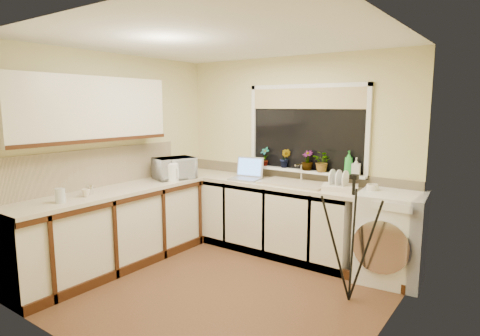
# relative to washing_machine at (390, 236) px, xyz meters

# --- Properties ---
(floor) EXTENTS (3.20, 3.20, 0.00)m
(floor) POSITION_rel_washing_machine_xyz_m (-1.35, -1.20, -0.47)
(floor) COLOR brown
(floor) RESTS_ON ground
(ceiling) EXTENTS (3.20, 3.20, 0.00)m
(ceiling) POSITION_rel_washing_machine_xyz_m (-1.35, -1.20, 1.98)
(ceiling) COLOR white
(ceiling) RESTS_ON ground
(wall_back) EXTENTS (3.20, 0.00, 3.20)m
(wall_back) POSITION_rel_washing_machine_xyz_m (-1.35, 0.30, 0.76)
(wall_back) COLOR beige
(wall_back) RESTS_ON ground
(wall_front) EXTENTS (3.20, 0.00, 3.20)m
(wall_front) POSITION_rel_washing_machine_xyz_m (-1.35, -2.70, 0.76)
(wall_front) COLOR beige
(wall_front) RESTS_ON ground
(wall_left) EXTENTS (0.00, 3.00, 3.00)m
(wall_left) POSITION_rel_washing_machine_xyz_m (-2.95, -1.20, 0.76)
(wall_left) COLOR beige
(wall_left) RESTS_ON ground
(wall_right) EXTENTS (0.00, 3.00, 3.00)m
(wall_right) POSITION_rel_washing_machine_xyz_m (0.25, -1.20, 0.76)
(wall_right) COLOR beige
(wall_right) RESTS_ON ground
(base_cabinet_back) EXTENTS (2.55, 0.60, 0.86)m
(base_cabinet_back) POSITION_rel_washing_machine_xyz_m (-1.68, -0.00, -0.04)
(base_cabinet_back) COLOR silver
(base_cabinet_back) RESTS_ON floor
(base_cabinet_left) EXTENTS (0.54, 2.40, 0.86)m
(base_cabinet_left) POSITION_rel_washing_machine_xyz_m (-2.65, -1.50, -0.04)
(base_cabinet_left) COLOR silver
(base_cabinet_left) RESTS_ON floor
(worktop_back) EXTENTS (3.20, 0.60, 0.04)m
(worktop_back) POSITION_rel_washing_machine_xyz_m (-1.35, -0.00, 0.41)
(worktop_back) COLOR beige
(worktop_back) RESTS_ON base_cabinet_back
(worktop_left) EXTENTS (0.60, 2.40, 0.04)m
(worktop_left) POSITION_rel_washing_machine_xyz_m (-2.65, -1.50, 0.41)
(worktop_left) COLOR beige
(worktop_left) RESTS_ON base_cabinet_left
(upper_cabinet) EXTENTS (0.28, 1.90, 0.70)m
(upper_cabinet) POSITION_rel_washing_machine_xyz_m (-2.79, -1.65, 1.33)
(upper_cabinet) COLOR silver
(upper_cabinet) RESTS_ON wall_left
(splashback_left) EXTENTS (0.02, 2.40, 0.45)m
(splashback_left) POSITION_rel_washing_machine_xyz_m (-2.94, -1.50, 0.66)
(splashback_left) COLOR beige
(splashback_left) RESTS_ON wall_left
(splashback_back) EXTENTS (3.20, 0.02, 0.14)m
(splashback_back) POSITION_rel_washing_machine_xyz_m (-1.35, 0.29, 0.50)
(splashback_back) COLOR beige
(splashback_back) RESTS_ON wall_back
(window_glass) EXTENTS (1.50, 0.02, 1.00)m
(window_glass) POSITION_rel_washing_machine_xyz_m (-1.15, 0.28, 1.08)
(window_glass) COLOR black
(window_glass) RESTS_ON wall_back
(window_blind) EXTENTS (1.50, 0.02, 0.25)m
(window_blind) POSITION_rel_washing_machine_xyz_m (-1.15, 0.26, 1.46)
(window_blind) COLOR tan
(window_blind) RESTS_ON wall_back
(windowsill) EXTENTS (1.60, 0.14, 0.03)m
(windowsill) POSITION_rel_washing_machine_xyz_m (-1.15, 0.23, 0.57)
(windowsill) COLOR white
(windowsill) RESTS_ON wall_back
(sink) EXTENTS (0.82, 0.46, 0.03)m
(sink) POSITION_rel_washing_machine_xyz_m (-1.15, -0.00, 0.44)
(sink) COLOR tan
(sink) RESTS_ON worktop_back
(faucet) EXTENTS (0.03, 0.03, 0.24)m
(faucet) POSITION_rel_washing_machine_xyz_m (-1.15, 0.18, 0.55)
(faucet) COLOR silver
(faucet) RESTS_ON worktop_back
(washing_machine) EXTENTS (0.72, 0.70, 0.94)m
(washing_machine) POSITION_rel_washing_machine_xyz_m (0.00, 0.00, 0.00)
(washing_machine) COLOR white
(washing_machine) RESTS_ON floor
(laptop) EXTENTS (0.42, 0.37, 0.28)m
(laptop) POSITION_rel_washing_machine_xyz_m (-1.82, -0.04, 0.50)
(laptop) COLOR #9E9EA5
(laptop) RESTS_ON worktop_back
(kettle) EXTENTS (0.16, 0.16, 0.21)m
(kettle) POSITION_rel_washing_machine_xyz_m (-2.51, -0.70, 0.54)
(kettle) COLOR white
(kettle) RESTS_ON worktop_left
(dish_rack) EXTENTS (0.45, 0.39, 0.06)m
(dish_rack) POSITION_rel_washing_machine_xyz_m (-0.58, 0.00, 0.46)
(dish_rack) COLOR silver
(dish_rack) RESTS_ON worktop_back
(tripod) EXTENTS (0.75, 0.75, 1.22)m
(tripod) POSITION_rel_washing_machine_xyz_m (-0.17, -0.71, 0.14)
(tripod) COLOR black
(tripod) RESTS_ON floor
(glass_jug) EXTENTS (0.10, 0.10, 0.14)m
(glass_jug) POSITION_rel_washing_machine_xyz_m (-2.57, -2.16, 0.50)
(glass_jug) COLOR silver
(glass_jug) RESTS_ON worktop_left
(steel_jar) EXTENTS (0.08, 0.08, 0.10)m
(steel_jar) POSITION_rel_washing_machine_xyz_m (-2.67, -1.77, 0.48)
(steel_jar) COLOR silver
(steel_jar) RESTS_ON worktop_left
(microwave) EXTENTS (0.48, 0.58, 0.28)m
(microwave) POSITION_rel_washing_machine_xyz_m (-2.60, -0.58, 0.57)
(microwave) COLOR white
(microwave) RESTS_ON worktop_left
(plant_a) EXTENTS (0.15, 0.11, 0.25)m
(plant_a) POSITION_rel_washing_machine_xyz_m (-1.71, 0.22, 0.71)
(plant_a) COLOR #999999
(plant_a) RESTS_ON windowsill
(plant_b) EXTENTS (0.15, 0.13, 0.24)m
(plant_b) POSITION_rel_washing_machine_xyz_m (-1.41, 0.23, 0.70)
(plant_b) COLOR #999999
(plant_b) RESTS_ON windowsill
(plant_c) EXTENTS (0.16, 0.16, 0.25)m
(plant_c) POSITION_rel_washing_machine_xyz_m (-1.09, 0.21, 0.70)
(plant_c) COLOR #999999
(plant_c) RESTS_ON windowsill
(plant_d) EXTENTS (0.26, 0.24, 0.25)m
(plant_d) POSITION_rel_washing_machine_xyz_m (-0.88, 0.20, 0.71)
(plant_d) COLOR #999999
(plant_d) RESTS_ON windowsill
(soap_bottle_green) EXTENTS (0.12, 0.12, 0.27)m
(soap_bottle_green) POSITION_rel_washing_machine_xyz_m (-0.57, 0.23, 0.72)
(soap_bottle_green) COLOR green
(soap_bottle_green) RESTS_ON windowsill
(soap_bottle_clear) EXTENTS (0.11, 0.11, 0.20)m
(soap_bottle_clear) POSITION_rel_washing_machine_xyz_m (-0.48, 0.21, 0.68)
(soap_bottle_clear) COLOR #999999
(soap_bottle_clear) RESTS_ON windowsill
(cup_back) EXTENTS (0.16, 0.16, 0.10)m
(cup_back) POSITION_rel_washing_machine_xyz_m (-0.23, 0.03, 0.48)
(cup_back) COLOR silver
(cup_back) RESTS_ON worktop_back
(cup_left) EXTENTS (0.11, 0.11, 0.08)m
(cup_left) POSITION_rel_washing_machine_xyz_m (-2.60, -1.87, 0.47)
(cup_left) COLOR beige
(cup_left) RESTS_ON worktop_left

